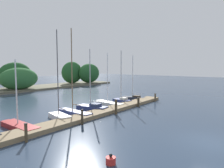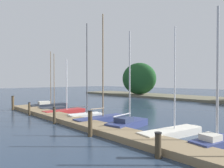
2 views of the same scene
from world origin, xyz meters
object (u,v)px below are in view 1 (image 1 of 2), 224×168
sailboat_3 (59,115)px  mooring_piling_5 (155,97)px  sailboat_7 (122,99)px  mooring_piling_1 (26,133)px  sailboat_4 (73,111)px  sailboat_8 (133,97)px  mooring_piling_3 (116,107)px  sailboat_2 (19,125)px  channel_buoy_0 (111,160)px  sailboat_6 (108,103)px  mooring_piling_2 (82,117)px  mooring_piling_4 (138,102)px  sailboat_5 (92,107)px

sailboat_3 → mooring_piling_5: sailboat_3 is taller
sailboat_7 → mooring_piling_1: 15.40m
mooring_piling_5 → sailboat_7: bearing=137.0°
sailboat_4 → sailboat_8: size_ratio=1.32×
mooring_piling_1 → mooring_piling_3: bearing=-0.4°
sailboat_2 → sailboat_4: sailboat_4 is taller
sailboat_8 → channel_buoy_0: size_ratio=12.03×
sailboat_6 → channel_buoy_0: 14.99m
sailboat_6 → mooring_piling_1: (-12.61, -3.52, 0.36)m
sailboat_8 → mooring_piling_2: 13.80m
sailboat_2 → sailboat_7: size_ratio=0.78×
mooring_piling_4 → channel_buoy_0: bearing=-155.0°
sailboat_3 → sailboat_6: (7.81, 0.59, -0.11)m
sailboat_7 → channel_buoy_0: bearing=134.4°
sailboat_8 → mooring_piling_4: size_ratio=5.87×
mooring_piling_2 → mooring_piling_4: mooring_piling_2 is taller
sailboat_2 → mooring_piling_4: sailboat_2 is taller
sailboat_2 → mooring_piling_2: sailboat_2 is taller
mooring_piling_1 → mooring_piling_2: mooring_piling_2 is taller
sailboat_4 → sailboat_5: 2.71m
mooring_piling_2 → mooring_piling_5: bearing=0.2°
sailboat_3 → mooring_piling_2: size_ratio=6.27×
sailboat_8 → mooring_piling_4: 5.42m
sailboat_6 → sailboat_8: bearing=-80.5°
sailboat_6 → channel_buoy_0: sailboat_6 is taller
mooring_piling_4 → mooring_piling_5: (4.47, 0.00, 0.01)m
sailboat_6 → sailboat_5: bearing=106.3°
sailboat_8 → sailboat_3: bearing=79.9°
sailboat_7 → mooring_piling_2: bearing=118.6°
mooring_piling_1 → channel_buoy_0: 6.09m
sailboat_8 → mooring_piling_2: bearing=92.1°
mooring_piling_1 → mooring_piling_4: size_ratio=1.13×
sailboat_6 → sailboat_7: size_ratio=0.94×
sailboat_6 → mooring_piling_5: (5.85, -3.47, 0.30)m
mooring_piling_1 → mooring_piling_4: mooring_piling_1 is taller
sailboat_5 → mooring_piling_2: size_ratio=5.18×
mooring_piling_3 → sailboat_8: bearing=21.3°
mooring_piling_5 → sailboat_8: bearing=93.5°
channel_buoy_0 → mooring_piling_3: bearing=35.2°
sailboat_8 → channel_buoy_0: 19.61m
sailboat_7 → channel_buoy_0: 16.79m
sailboat_4 → mooring_piling_5: 12.19m
mooring_piling_1 → channel_buoy_0: size_ratio=2.32×
sailboat_4 → sailboat_7: bearing=-86.5°
sailboat_6 → mooring_piling_4: sailboat_6 is taller
sailboat_8 → sailboat_6: bearing=76.5°
sailboat_5 → mooring_piling_5: sailboat_5 is taller
sailboat_6 → channel_buoy_0: bearing=140.3°
sailboat_5 → sailboat_7: size_ratio=0.97×
sailboat_3 → sailboat_8: 13.46m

